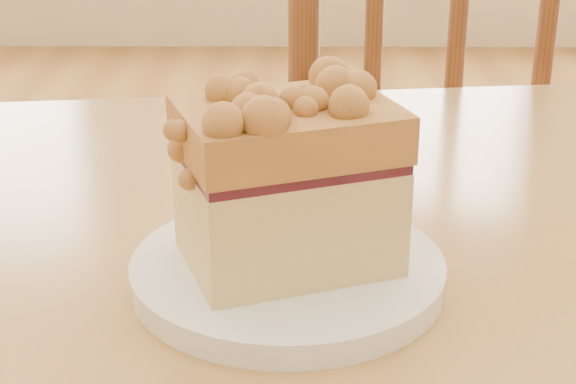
# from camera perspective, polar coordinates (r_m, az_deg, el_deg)

# --- Properties ---
(cafe_table_main) EXTENTS (1.16, 0.85, 0.75)m
(cafe_table_main) POSITION_cam_1_polar(r_m,az_deg,el_deg) (0.68, 11.33, -11.47)
(cafe_table_main) COLOR olive
(cafe_table_main) RESTS_ON ground
(cafe_chair_main) EXTENTS (0.58, 0.58, 1.01)m
(cafe_chair_main) POSITION_cam_1_polar(r_m,az_deg,el_deg) (1.28, 11.11, -0.58)
(cafe_chair_main) COLOR brown
(cafe_chair_main) RESTS_ON ground
(plate) EXTENTS (0.19, 0.19, 0.02)m
(plate) POSITION_cam_1_polar(r_m,az_deg,el_deg) (0.55, -0.02, -5.19)
(plate) COLOR white
(plate) RESTS_ON cafe_table_main
(cake_slice) EXTENTS (0.15, 0.13, 0.12)m
(cake_slice) POSITION_cam_1_polar(r_m,az_deg,el_deg) (0.52, -0.16, 0.99)
(cake_slice) COLOR tan
(cake_slice) RESTS_ON plate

